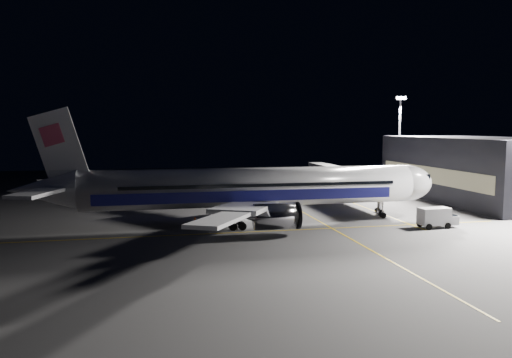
{
  "coord_description": "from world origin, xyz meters",
  "views": [
    {
      "loc": [
        -14.36,
        -70.18,
        14.0
      ],
      "look_at": [
        1.45,
        4.25,
        6.0
      ],
      "focal_mm": 35.0,
      "sensor_mm": 36.0,
      "label": 1
    }
  ],
  "objects_px": {
    "baggage_tug": "(246,209)",
    "safety_cone_c": "(230,212)",
    "jet_bridge": "(347,177)",
    "safety_cone_a": "(195,218)",
    "airliner": "(245,188)",
    "service_truck": "(437,217)",
    "safety_cone_b": "(254,206)",
    "floodlight_mast_north": "(400,134)"
  },
  "relations": [
    {
      "from": "baggage_tug",
      "to": "safety_cone_c",
      "type": "bearing_deg",
      "value": -155.48
    },
    {
      "from": "jet_bridge",
      "to": "safety_cone_a",
      "type": "relative_size",
      "value": 58.71
    },
    {
      "from": "airliner",
      "to": "service_truck",
      "type": "relative_size",
      "value": 10.96
    },
    {
      "from": "airliner",
      "to": "safety_cone_a",
      "type": "xyz_separation_m",
      "value": [
        -6.92,
        4.0,
        -4.87
      ]
    },
    {
      "from": "safety_cone_b",
      "to": "safety_cone_a",
      "type": "bearing_deg",
      "value": -139.56
    },
    {
      "from": "airliner",
      "to": "baggage_tug",
      "type": "relative_size",
      "value": 20.26
    },
    {
      "from": "floodlight_mast_north",
      "to": "safety_cone_a",
      "type": "xyz_separation_m",
      "value": [
        -48.0,
        -27.99,
        -12.08
      ]
    },
    {
      "from": "baggage_tug",
      "to": "safety_cone_c",
      "type": "relative_size",
      "value": 5.13
    },
    {
      "from": "baggage_tug",
      "to": "safety_cone_a",
      "type": "distance_m",
      "value": 9.41
    },
    {
      "from": "airliner",
      "to": "safety_cone_c",
      "type": "height_order",
      "value": "airliner"
    },
    {
      "from": "airliner",
      "to": "floodlight_mast_north",
      "type": "xyz_separation_m",
      "value": [
        41.08,
        31.99,
        7.21
      ]
    },
    {
      "from": "safety_cone_b",
      "to": "floodlight_mast_north",
      "type": "bearing_deg",
      "value": 26.7
    },
    {
      "from": "floodlight_mast_north",
      "to": "safety_cone_b",
      "type": "relative_size",
      "value": 33.4
    },
    {
      "from": "service_truck",
      "to": "safety_cone_a",
      "type": "bearing_deg",
      "value": 155.73
    },
    {
      "from": "service_truck",
      "to": "baggage_tug",
      "type": "xyz_separation_m",
      "value": [
        -24.0,
        16.55,
        -0.68
      ]
    },
    {
      "from": "baggage_tug",
      "to": "airliner",
      "type": "bearing_deg",
      "value": -77.53
    },
    {
      "from": "safety_cone_b",
      "to": "safety_cone_c",
      "type": "relative_size",
      "value": 1.05
    },
    {
      "from": "baggage_tug",
      "to": "safety_cone_c",
      "type": "distance_m",
      "value": 2.6
    },
    {
      "from": "jet_bridge",
      "to": "safety_cone_a",
      "type": "distance_m",
      "value": 33.41
    },
    {
      "from": "safety_cone_a",
      "to": "safety_cone_c",
      "type": "xyz_separation_m",
      "value": [
        5.96,
        3.96,
        0.0
      ]
    },
    {
      "from": "safety_cone_a",
      "to": "safety_cone_b",
      "type": "xyz_separation_m",
      "value": [
        11.02,
        9.39,
        0.02
      ]
    },
    {
      "from": "jet_bridge",
      "to": "service_truck",
      "type": "distance_m",
      "value": 26.9
    },
    {
      "from": "airliner",
      "to": "jet_bridge",
      "type": "bearing_deg",
      "value": 38.04
    },
    {
      "from": "airliner",
      "to": "service_truck",
      "type": "bearing_deg",
      "value": -18.48
    },
    {
      "from": "floodlight_mast_north",
      "to": "service_truck",
      "type": "relative_size",
      "value": 3.69
    },
    {
      "from": "airliner",
      "to": "safety_cone_c",
      "type": "relative_size",
      "value": 103.95
    },
    {
      "from": "jet_bridge",
      "to": "safety_cone_b",
      "type": "relative_size",
      "value": 55.51
    },
    {
      "from": "floodlight_mast_north",
      "to": "service_truck",
      "type": "bearing_deg",
      "value": -110.91
    },
    {
      "from": "safety_cone_c",
      "to": "safety_cone_b",
      "type": "bearing_deg",
      "value": 47.07
    },
    {
      "from": "airliner",
      "to": "jet_bridge",
      "type": "distance_m",
      "value": 29.31
    },
    {
      "from": "floodlight_mast_north",
      "to": "service_truck",
      "type": "distance_m",
      "value": 44.74
    },
    {
      "from": "baggage_tug",
      "to": "safety_cone_b",
      "type": "xyz_separation_m",
      "value": [
        2.51,
        5.4,
        -0.51
      ]
    },
    {
      "from": "floodlight_mast_north",
      "to": "jet_bridge",
      "type": "bearing_deg",
      "value": -142.26
    },
    {
      "from": "floodlight_mast_north",
      "to": "baggage_tug",
      "type": "relative_size",
      "value": 6.82
    },
    {
      "from": "airliner",
      "to": "safety_cone_a",
      "type": "height_order",
      "value": "airliner"
    },
    {
      "from": "jet_bridge",
      "to": "floodlight_mast_north",
      "type": "bearing_deg",
      "value": 37.74
    },
    {
      "from": "safety_cone_a",
      "to": "service_truck",
      "type": "bearing_deg",
      "value": -21.11
    },
    {
      "from": "airliner",
      "to": "jet_bridge",
      "type": "xyz_separation_m",
      "value": [
        23.08,
        18.06,
        -0.58
      ]
    },
    {
      "from": "jet_bridge",
      "to": "service_truck",
      "type": "relative_size",
      "value": 6.13
    },
    {
      "from": "safety_cone_b",
      "to": "safety_cone_c",
      "type": "height_order",
      "value": "safety_cone_b"
    },
    {
      "from": "floodlight_mast_north",
      "to": "airliner",
      "type": "bearing_deg",
      "value": -142.09
    },
    {
      "from": "airliner",
      "to": "floodlight_mast_north",
      "type": "bearing_deg",
      "value": 37.91
    }
  ]
}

